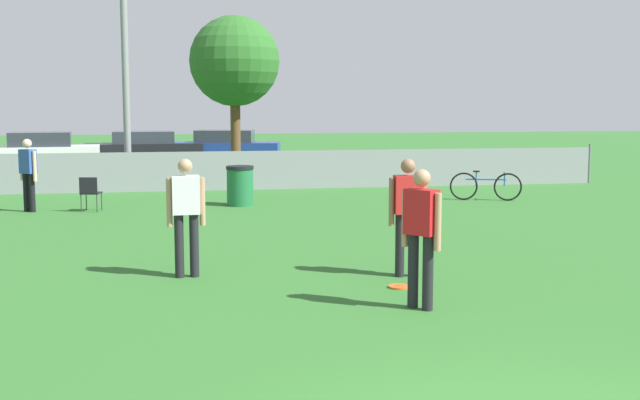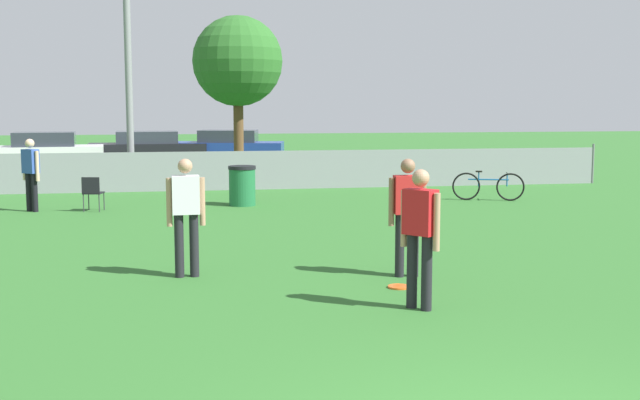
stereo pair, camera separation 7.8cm
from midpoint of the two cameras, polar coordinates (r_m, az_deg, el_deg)
fence_backline at (r=22.87m, az=-3.91°, el=2.13°), size 20.34×0.07×1.21m
light_pole at (r=23.73m, az=-13.49°, el=12.98°), size 0.90×0.36×8.55m
tree_near_pole at (r=26.03m, az=-5.79°, el=9.75°), size 2.88×2.88×5.22m
player_defender_red at (r=9.56m, az=7.35°, el=-2.08°), size 0.41×0.44×1.68m
player_receiver_white at (r=11.40m, az=-9.32°, el=-0.67°), size 0.54×0.23×1.68m
player_thrower_red at (r=11.34m, az=6.43°, el=-0.66°), size 0.54×0.24×1.68m
spectator_in_blue at (r=19.24m, az=-19.76°, el=2.01°), size 0.42×0.40×1.65m
frisbee_disc at (r=10.80m, az=5.84°, el=-6.15°), size 0.30×0.30×0.03m
folding_chair_sideline at (r=18.88m, az=-15.76°, el=0.62°), size 0.48×0.49×0.79m
bicycle_sideline at (r=20.68m, az=11.99°, el=0.97°), size 1.72×0.67×0.75m
trash_bin at (r=19.32m, az=-5.44°, el=1.03°), size 0.66×0.66×0.95m
parked_car_white at (r=30.94m, az=-18.90°, el=3.27°), size 4.24×2.05×1.41m
parked_car_dark at (r=32.90m, az=-12.12°, el=3.64°), size 4.66×1.97×1.33m
parked_car_blue at (r=32.93m, az=-6.46°, el=3.77°), size 4.68×2.58×1.36m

